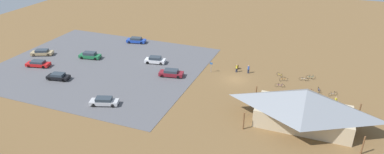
{
  "coord_description": "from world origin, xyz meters",
  "views": [
    {
      "loc": [
        -13.27,
        57.08,
        28.8
      ],
      "look_at": [
        7.22,
        4.19,
        1.2
      ],
      "focal_mm": 31.82,
      "sensor_mm": 36.0,
      "label": 1
    }
  ],
  "objects_px": {
    "trash_bin": "(237,67)",
    "bicycle_blue_near_sign": "(319,90)",
    "bicycle_teal_back_row": "(311,77)",
    "car_silver_end_stall": "(104,101)",
    "bicycle_red_lone_east": "(309,92)",
    "lot_sign": "(211,66)",
    "car_tan_inner_stall": "(42,52)",
    "car_maroon_by_curb": "(171,73)",
    "car_blue_second_row": "(136,40)",
    "car_white_back_corner": "(155,60)",
    "visitor_near_lot": "(336,101)",
    "bicycle_yellow_yard_center": "(280,75)",
    "bicycle_purple_edge_north": "(280,85)",
    "visitor_crossing_yard": "(237,68)",
    "visitor_by_pavilion": "(248,69)",
    "bike_pavilion": "(305,106)",
    "bicycle_silver_yard_right": "(333,94)",
    "bicycle_orange_by_bin": "(284,79)",
    "bicycle_white_front_row": "(304,79)",
    "car_black_near_entry": "(58,76)",
    "car_green_far_end": "(90,55)",
    "car_red_front_row": "(38,64)"
  },
  "relations": [
    {
      "from": "visitor_near_lot",
      "to": "lot_sign",
      "type": "bearing_deg",
      "value": -12.4
    },
    {
      "from": "bike_pavilion",
      "to": "car_green_far_end",
      "type": "relative_size",
      "value": 3.35
    },
    {
      "from": "bicycle_blue_near_sign",
      "to": "car_tan_inner_stall",
      "type": "relative_size",
      "value": 0.36
    },
    {
      "from": "bicycle_orange_by_bin",
      "to": "car_red_front_row",
      "type": "relative_size",
      "value": 0.3
    },
    {
      "from": "bicycle_blue_near_sign",
      "to": "visitor_near_lot",
      "type": "xyz_separation_m",
      "value": [
        -2.73,
        4.13,
        0.51
      ]
    },
    {
      "from": "trash_bin",
      "to": "bicycle_blue_near_sign",
      "type": "bearing_deg",
      "value": 164.95
    },
    {
      "from": "trash_bin",
      "to": "bicycle_blue_near_sign",
      "type": "height_order",
      "value": "trash_bin"
    },
    {
      "from": "car_tan_inner_stall",
      "to": "car_red_front_row",
      "type": "distance_m",
      "value": 6.38
    },
    {
      "from": "bicycle_teal_back_row",
      "to": "bicycle_red_lone_east",
      "type": "bearing_deg",
      "value": 91.37
    },
    {
      "from": "bicycle_blue_near_sign",
      "to": "visitor_near_lot",
      "type": "distance_m",
      "value": 4.98
    },
    {
      "from": "car_maroon_by_curb",
      "to": "car_blue_second_row",
      "type": "height_order",
      "value": "car_maroon_by_curb"
    },
    {
      "from": "bicycle_red_lone_east",
      "to": "car_silver_end_stall",
      "type": "bearing_deg",
      "value": 27.71
    },
    {
      "from": "car_white_back_corner",
      "to": "car_silver_end_stall",
      "type": "bearing_deg",
      "value": 89.85
    },
    {
      "from": "car_green_far_end",
      "to": "visitor_near_lot",
      "type": "distance_m",
      "value": 49.96
    },
    {
      "from": "bike_pavilion",
      "to": "bicycle_silver_yard_right",
      "type": "height_order",
      "value": "bike_pavilion"
    },
    {
      "from": "bicycle_teal_back_row",
      "to": "car_silver_end_stall",
      "type": "relative_size",
      "value": 0.35
    },
    {
      "from": "bicycle_red_lone_east",
      "to": "car_white_back_corner",
      "type": "distance_m",
      "value": 31.3
    },
    {
      "from": "car_tan_inner_stall",
      "to": "bike_pavilion",
      "type": "bearing_deg",
      "value": 172.45
    },
    {
      "from": "bicycle_white_front_row",
      "to": "visitor_by_pavilion",
      "type": "height_order",
      "value": "visitor_by_pavilion"
    },
    {
      "from": "car_red_front_row",
      "to": "bicycle_yellow_yard_center",
      "type": "bearing_deg",
      "value": -164.35
    },
    {
      "from": "car_white_back_corner",
      "to": "car_red_front_row",
      "type": "xyz_separation_m",
      "value": [
        21.72,
        10.28,
        -0.07
      ]
    },
    {
      "from": "car_white_back_corner",
      "to": "visitor_near_lot",
      "type": "distance_m",
      "value": 35.87
    },
    {
      "from": "bicycle_orange_by_bin",
      "to": "car_white_back_corner",
      "type": "height_order",
      "value": "car_white_back_corner"
    },
    {
      "from": "bicycle_teal_back_row",
      "to": "lot_sign",
      "type": "bearing_deg",
      "value": 11.81
    },
    {
      "from": "bicycle_blue_near_sign",
      "to": "car_blue_second_row",
      "type": "relative_size",
      "value": 0.37
    },
    {
      "from": "bicycle_teal_back_row",
      "to": "car_white_back_corner",
      "type": "relative_size",
      "value": 0.39
    },
    {
      "from": "visitor_crossing_yard",
      "to": "visitor_by_pavilion",
      "type": "xyz_separation_m",
      "value": [
        -2.31,
        -0.35,
        0.03
      ]
    },
    {
      "from": "car_white_back_corner",
      "to": "car_green_far_end",
      "type": "distance_m",
      "value": 14.67
    },
    {
      "from": "car_maroon_by_curb",
      "to": "car_green_far_end",
      "type": "height_order",
      "value": "car_green_far_end"
    },
    {
      "from": "bicycle_orange_by_bin",
      "to": "bicycle_white_front_row",
      "type": "relative_size",
      "value": 0.88
    },
    {
      "from": "bicycle_white_front_row",
      "to": "car_red_front_row",
      "type": "xyz_separation_m",
      "value": [
        51.64,
        13.02,
        0.33
      ]
    },
    {
      "from": "bicycle_purple_edge_north",
      "to": "visitor_crossing_yard",
      "type": "height_order",
      "value": "visitor_crossing_yard"
    },
    {
      "from": "car_white_back_corner",
      "to": "car_tan_inner_stall",
      "type": "bearing_deg",
      "value": 11.34
    },
    {
      "from": "car_maroon_by_curb",
      "to": "visitor_crossing_yard",
      "type": "height_order",
      "value": "visitor_crossing_yard"
    },
    {
      "from": "bicycle_white_front_row",
      "to": "visitor_near_lot",
      "type": "bearing_deg",
      "value": 125.64
    },
    {
      "from": "bicycle_blue_near_sign",
      "to": "car_blue_second_row",
      "type": "bearing_deg",
      "value": -13.64
    },
    {
      "from": "car_black_near_entry",
      "to": "trash_bin",
      "type": "bearing_deg",
      "value": -150.79
    },
    {
      "from": "bicycle_purple_edge_north",
      "to": "visitor_crossing_yard",
      "type": "distance_m",
      "value": 9.63
    },
    {
      "from": "car_tan_inner_stall",
      "to": "bicycle_purple_edge_north",
      "type": "bearing_deg",
      "value": -176.02
    },
    {
      "from": "visitor_near_lot",
      "to": "bicycle_purple_edge_north",
      "type": "bearing_deg",
      "value": -20.56
    },
    {
      "from": "bicycle_yellow_yard_center",
      "to": "visitor_by_pavilion",
      "type": "bearing_deg",
      "value": 6.32
    },
    {
      "from": "bicycle_yellow_yard_center",
      "to": "bicycle_blue_near_sign",
      "type": "xyz_separation_m",
      "value": [
        -7.34,
        3.87,
        0.04
      ]
    },
    {
      "from": "bicycle_teal_back_row",
      "to": "visitor_near_lot",
      "type": "xyz_separation_m",
      "value": [
        -4.43,
        9.0,
        0.5
      ]
    },
    {
      "from": "bicycle_purple_edge_north",
      "to": "trash_bin",
      "type": "bearing_deg",
      "value": -27.82
    },
    {
      "from": "bicycle_purple_edge_north",
      "to": "bicycle_blue_near_sign",
      "type": "distance_m",
      "value": 6.74
    },
    {
      "from": "lot_sign",
      "to": "car_tan_inner_stall",
      "type": "xyz_separation_m",
      "value": [
        37.84,
        5.14,
        -0.7
      ]
    },
    {
      "from": "lot_sign",
      "to": "car_blue_second_row",
      "type": "distance_m",
      "value": 24.19
    },
    {
      "from": "bike_pavilion",
      "to": "trash_bin",
      "type": "relative_size",
      "value": 18.03
    },
    {
      "from": "trash_bin",
      "to": "bicycle_purple_edge_north",
      "type": "distance_m",
      "value": 10.46
    },
    {
      "from": "bicycle_yellow_yard_center",
      "to": "car_white_back_corner",
      "type": "relative_size",
      "value": 0.31
    }
  ]
}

